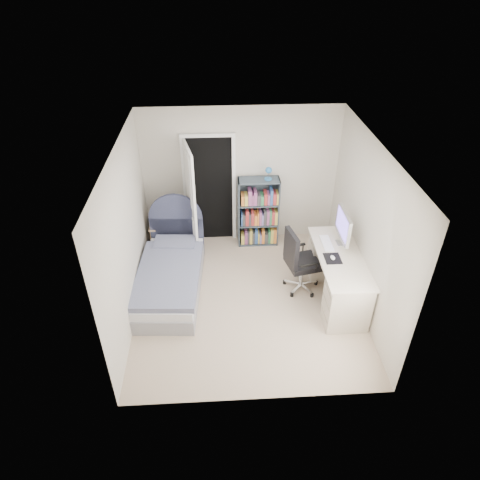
{
  "coord_description": "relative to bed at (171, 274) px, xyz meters",
  "views": [
    {
      "loc": [
        -0.42,
        -5.0,
        4.56
      ],
      "look_at": [
        -0.11,
        0.12,
        1.05
      ],
      "focal_mm": 32.0,
      "sensor_mm": 36.0,
      "label": 1
    }
  ],
  "objects": [
    {
      "name": "nightstand",
      "position": [
        -0.23,
        1.11,
        0.14
      ],
      "size": [
        0.43,
        0.43,
        0.63
      ],
      "color": "tan",
      "rests_on": "ground"
    },
    {
      "name": "office_chair",
      "position": [
        2.0,
        -0.14,
        0.32
      ],
      "size": [
        0.59,
        0.61,
        1.09
      ],
      "color": "silver",
      "rests_on": "ground"
    },
    {
      "name": "room_shell",
      "position": [
        1.2,
        -0.36,
        0.97
      ],
      "size": [
        3.5,
        3.7,
        2.6
      ],
      "color": "tan",
      "rests_on": "ground"
    },
    {
      "name": "bed",
      "position": [
        0.0,
        0.0,
        0.0
      ],
      "size": [
        1.05,
        2.05,
        1.23
      ],
      "color": "gray",
      "rests_on": "ground"
    },
    {
      "name": "floor_lamp",
      "position": [
        0.28,
        1.22,
        0.26
      ],
      "size": [
        0.19,
        0.19,
        1.33
      ],
      "color": "silver",
      "rests_on": "ground"
    },
    {
      "name": "desk",
      "position": [
        2.57,
        -0.37,
        0.16
      ],
      "size": [
        0.66,
        1.64,
        1.35
      ],
      "color": "beige",
      "rests_on": "ground"
    },
    {
      "name": "bookcase",
      "position": [
        1.52,
        1.22,
        0.31
      ],
      "size": [
        0.72,
        0.31,
        1.53
      ],
      "color": "#3B4751",
      "rests_on": "ground"
    },
    {
      "name": "door",
      "position": [
        0.44,
        1.15,
        0.76
      ],
      "size": [
        0.92,
        0.82,
        2.06
      ],
      "color": "black",
      "rests_on": "ground"
    }
  ]
}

